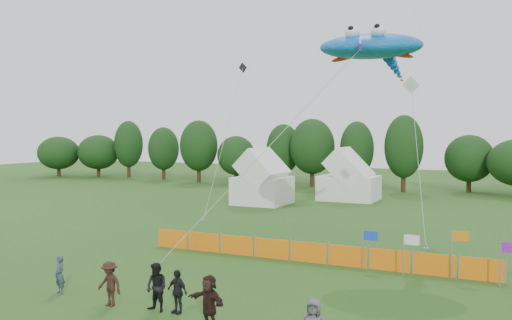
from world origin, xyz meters
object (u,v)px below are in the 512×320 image
at_px(tent_right, 349,180).
at_px(spectator_f, 209,302).
at_px(spectator_a, 60,275).
at_px(spectator_d, 177,291).
at_px(spectator_c, 110,284).
at_px(barrier_fence, 308,252).
at_px(spectator_b, 157,287).
at_px(tent_left, 262,182).
at_px(stingray_kite, 373,48).

bearing_deg(tent_right, spectator_f, -80.82).
relative_size(spectator_a, spectator_d, 0.97).
relative_size(spectator_c, spectator_f, 0.95).
relative_size(barrier_fence, spectator_f, 10.11).
bearing_deg(spectator_b, barrier_fence, 84.61).
relative_size(tent_left, tent_right, 0.85).
height_order(spectator_c, spectator_d, spectator_c).
bearing_deg(spectator_d, tent_right, 108.93).
relative_size(spectator_b, spectator_d, 1.12).
relative_size(spectator_b, spectator_f, 0.99).
relative_size(barrier_fence, spectator_d, 11.42).
relative_size(spectator_d, spectator_f, 0.89).
relative_size(spectator_f, stingray_kite, 0.12).
distance_m(spectator_a, spectator_d, 5.58).
height_order(barrier_fence, spectator_b, spectator_b).
height_order(tent_left, barrier_fence, tent_left).
distance_m(spectator_f, stingray_kite, 17.62).
relative_size(tent_left, spectator_a, 2.94).
height_order(spectator_a, stingray_kite, stingray_kite).
xyz_separation_m(tent_left, tent_right, (6.09, 6.07, -0.12)).
bearing_deg(stingray_kite, barrier_fence, -116.66).
bearing_deg(spectator_c, spectator_a, 178.02).
xyz_separation_m(tent_left, barrier_fence, (11.49, -19.20, -1.50)).
bearing_deg(tent_right, stingray_kite, -70.50).
relative_size(barrier_fence, spectator_c, 10.68).
relative_size(tent_right, stingray_kite, 0.35).
xyz_separation_m(tent_right, spectator_f, (5.74, -35.50, -0.99)).
distance_m(tent_right, barrier_fence, 25.87).
bearing_deg(spectator_c, stingray_kite, 71.89).
xyz_separation_m(spectator_a, stingray_kite, (9.12, 13.54, 10.16)).
bearing_deg(tent_left, tent_right, 44.90).
bearing_deg(spectator_d, barrier_fence, 93.56).
xyz_separation_m(barrier_fence, spectator_a, (-7.05, -9.40, 0.26)).
bearing_deg(tent_left, spectator_f, -68.11).
height_order(spectator_c, stingray_kite, stingray_kite).
height_order(spectator_d, spectator_f, spectator_f).
bearing_deg(spectator_f, spectator_c, -167.46).
bearing_deg(spectator_a, spectator_c, 11.64).
distance_m(tent_left, spectator_a, 28.97).
relative_size(tent_left, spectator_c, 2.67).
bearing_deg(barrier_fence, spectator_a, -126.86).
bearing_deg(barrier_fence, stingray_kite, 63.34).
bearing_deg(spectator_d, spectator_c, -158.99).
bearing_deg(spectator_c, tent_left, 110.22).
xyz_separation_m(barrier_fence, spectator_d, (-1.47, -9.40, 0.28)).
bearing_deg(tent_left, stingray_kite, -47.98).
relative_size(barrier_fence, spectator_b, 10.19).
xyz_separation_m(spectator_c, spectator_f, (4.52, -0.43, 0.05)).
bearing_deg(tent_right, spectator_b, -84.80).
distance_m(barrier_fence, spectator_b, 9.83).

